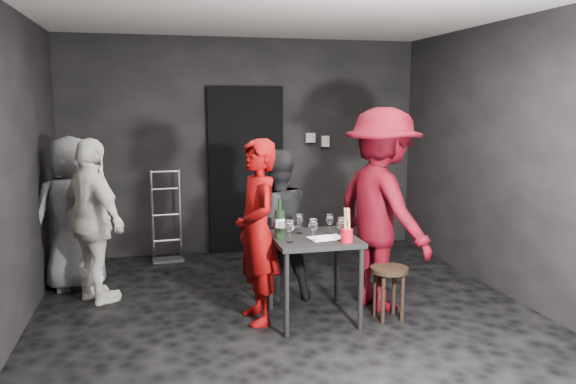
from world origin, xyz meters
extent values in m
cube|color=black|center=(0.00, 0.00, 0.00)|extent=(4.50, 5.00, 0.02)
cube|color=silver|center=(0.00, 0.00, 2.70)|extent=(4.50, 5.00, 0.02)
cube|color=black|center=(0.00, 2.50, 1.35)|extent=(4.50, 0.04, 2.70)
cube|color=black|center=(0.00, -2.50, 1.35)|extent=(4.50, 0.04, 2.70)
cube|color=black|center=(-2.25, 0.00, 1.35)|extent=(0.04, 5.00, 2.70)
cube|color=black|center=(2.25, 0.00, 1.35)|extent=(0.04, 5.00, 2.70)
cube|color=black|center=(0.00, 2.44, 1.05)|extent=(0.95, 0.10, 2.10)
cube|color=#B7B7B2|center=(0.85, 2.45, 1.45)|extent=(0.12, 0.06, 0.12)
cube|color=#B7B7B2|center=(1.05, 2.45, 1.40)|extent=(0.10, 0.06, 0.14)
cylinder|color=#B2B2B7|center=(-1.17, 2.29, 0.55)|extent=(0.03, 0.03, 1.10)
cylinder|color=#B2B2B7|center=(-0.84, 2.29, 0.55)|extent=(0.03, 0.03, 1.10)
cube|color=#B2B2B7|center=(-1.01, 2.18, 0.01)|extent=(0.37, 0.20, 0.03)
cylinder|color=black|center=(-1.17, 2.32, 0.08)|extent=(0.04, 0.16, 0.16)
cylinder|color=black|center=(-0.84, 2.32, 0.08)|extent=(0.04, 0.16, 0.16)
cube|color=black|center=(0.20, 0.00, 0.73)|extent=(0.72, 0.72, 0.04)
cylinder|color=black|center=(-0.12, -0.32, 0.35)|extent=(0.04, 0.04, 0.71)
cylinder|color=black|center=(0.52, -0.32, 0.35)|extent=(0.04, 0.04, 0.71)
cylinder|color=black|center=(-0.12, 0.32, 0.35)|extent=(0.04, 0.04, 0.71)
cylinder|color=black|center=(0.52, 0.32, 0.35)|extent=(0.04, 0.04, 0.71)
cylinder|color=black|center=(0.85, -0.15, 0.45)|extent=(0.33, 0.33, 0.04)
cylinder|color=black|center=(0.94, -0.06, 0.21)|extent=(0.04, 0.04, 0.41)
cylinder|color=black|center=(0.76, -0.06, 0.21)|extent=(0.04, 0.04, 0.41)
cylinder|color=black|center=(0.76, -0.24, 0.21)|extent=(0.04, 0.04, 0.41)
cylinder|color=black|center=(0.94, -0.24, 0.21)|extent=(0.04, 0.04, 0.41)
imported|color=#710404|center=(-0.28, 0.07, 0.85)|extent=(0.48, 0.67, 1.71)
imported|color=black|center=(-0.01, 0.56, 0.72)|extent=(0.75, 0.50, 1.43)
imported|color=#4B040D|center=(0.89, 0.16, 1.15)|extent=(1.07, 1.62, 2.30)
imported|color=white|center=(-1.71, 0.90, 0.83)|extent=(0.95, 1.06, 1.66)
imported|color=gray|center=(-1.95, 1.37, 0.83)|extent=(0.90, 0.64, 1.66)
cube|color=white|center=(0.28, -0.08, 0.75)|extent=(0.32, 0.24, 0.00)
cylinder|color=black|center=(-0.10, 0.01, 0.87)|extent=(0.08, 0.08, 0.25)
cylinder|color=black|center=(-0.10, 0.01, 1.05)|extent=(0.03, 0.03, 0.10)
cylinder|color=white|center=(-0.10, 0.01, 0.88)|extent=(0.08, 0.08, 0.08)
cylinder|color=#B8071B|center=(0.41, -0.25, 0.81)|extent=(0.10, 0.10, 0.11)
camera|label=1|loc=(-1.12, -4.57, 1.90)|focal=35.00mm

